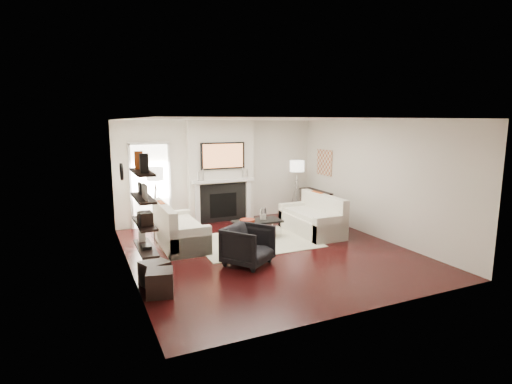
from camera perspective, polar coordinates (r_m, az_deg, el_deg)
name	(u,v)px	position (r m, az deg, el deg)	size (l,w,h in m)	color
room_envelope	(268,187)	(8.09, 1.75, 0.73)	(6.00, 6.00, 6.00)	black
chimney_breast	(221,171)	(10.73, -5.01, 2.96)	(1.80, 0.25, 2.70)	silver
fireplace_surround	(223,203)	(10.73, -4.71, -1.52)	(1.30, 0.02, 1.04)	black
firebox	(223,205)	(10.74, -4.69, -1.89)	(0.75, 0.02, 0.65)	black
mantel_pilaster_l	(197,204)	(10.49, -8.36, -1.70)	(0.12, 0.08, 1.10)	white
mantel_pilaster_r	(248,200)	(10.96, -1.11, -1.09)	(0.12, 0.08, 1.10)	white
mantel_shelf	(224,181)	(10.58, -4.66, 1.61)	(1.70, 0.18, 0.07)	white
tv_body	(223,156)	(10.53, -4.76, 5.19)	(1.20, 0.06, 0.70)	black
tv_screen	(223,156)	(10.50, -4.70, 5.17)	(1.10, 0.01, 0.62)	#BF723F
candlestick_l_tall	(203,175)	(10.40, -7.55, 2.44)	(0.04, 0.04, 0.30)	silver
candlestick_l_short	(198,176)	(10.37, -8.23, 2.23)	(0.04, 0.04, 0.24)	silver
candlestick_r_tall	(243,173)	(10.76, -1.93, 2.77)	(0.04, 0.04, 0.30)	silver
candlestick_r_short	(247,174)	(10.82, -1.29, 2.65)	(0.04, 0.04, 0.24)	silver
hallway_panel	(151,186)	(10.42, -14.83, 0.79)	(0.90, 0.02, 2.10)	white
door_trim_l	(131,188)	(10.33, -17.43, 0.59)	(0.06, 0.06, 2.16)	white
door_trim_r	(170,185)	(10.48, -12.22, 0.95)	(0.06, 0.06, 2.16)	white
door_trim_top	(149,143)	(10.29, -15.07, 6.72)	(1.02, 0.06, 0.06)	white
rug	(255,241)	(9.02, -0.21, -7.07)	(2.60, 2.00, 0.01)	beige
loveseat_left_base	(181,236)	(8.85, -10.71, -6.21)	(0.85, 1.80, 0.42)	silver
loveseat_left_back	(165,224)	(8.70, -12.92, -4.42)	(0.18, 1.80, 0.80)	silver
loveseat_left_arm_n	(190,242)	(8.07, -9.35, -7.09)	(0.85, 0.18, 0.60)	silver
loveseat_left_arm_s	(172,224)	(9.59, -11.88, -4.44)	(0.85, 0.18, 0.60)	silver
loveseat_left_cushion	(183,224)	(8.79, -10.45, -4.55)	(0.63, 1.44, 0.10)	silver
pillow_left_orange	(161,211)	(8.94, -13.36, -2.70)	(0.10, 0.42, 0.42)	#B34A16
pillow_left_charcoal	(167,218)	(8.37, -12.56, -3.60)	(0.10, 0.40, 0.40)	black
loveseat_right_base	(311,225)	(9.75, 7.90, -4.63)	(0.85, 1.80, 0.42)	silver
loveseat_right_back	(323,211)	(9.85, 9.59, -2.63)	(0.18, 1.80, 0.80)	silver
loveseat_right_arm_n	(331,229)	(9.07, 10.64, -5.22)	(0.85, 0.18, 0.60)	silver
loveseat_right_arm_s	(295,214)	(10.40, 5.53, -3.15)	(0.85, 0.18, 0.60)	silver
loveseat_right_cushion	(310,214)	(9.66, 7.68, -3.17)	(0.63, 1.44, 0.10)	silver
pillow_right_orange	(317,200)	(10.05, 8.68, -1.16)	(0.10, 0.42, 0.42)	#B34A16
pillow_right_charcoal	(331,205)	(9.57, 10.62, -1.84)	(0.10, 0.40, 0.40)	black
coffee_table	(257,221)	(9.19, 0.19, -4.21)	(1.10, 0.55, 0.04)	black
coffee_leg_nw	(241,235)	(8.86, -2.18, -6.16)	(0.02, 0.02, 0.38)	silver
coffee_leg_ne	(281,230)	(9.26, 3.58, -5.45)	(0.02, 0.02, 0.38)	silver
coffee_leg_sw	(234,230)	(9.25, -3.21, -5.47)	(0.02, 0.02, 0.38)	silver
coffee_leg_se	(272,226)	(9.64, 2.36, -4.82)	(0.02, 0.02, 0.38)	silver
hurricane_glass	(263,214)	(9.21, 1.04, -3.15)	(0.16, 0.16, 0.27)	white
hurricane_candle	(263,217)	(9.23, 1.04, -3.54)	(0.09, 0.09, 0.13)	white
copper_bowl	(247,220)	(9.08, -1.25, -4.09)	(0.34, 0.34, 0.06)	#BA381F
armchair	(248,244)	(7.53, -1.14, -7.37)	(0.78, 0.73, 0.81)	black
lamp_left_post	(156,209)	(9.83, -14.04, -2.37)	(0.02, 0.02, 1.20)	silver
lamp_left_shade	(155,174)	(9.69, -14.25, 2.55)	(0.40, 0.40, 0.30)	white
lamp_left_leg_a	(161,209)	(9.85, -13.41, -2.32)	(0.02, 0.02, 1.25)	silver
lamp_left_leg_b	(153,208)	(9.92, -14.46, -2.29)	(0.02, 0.02, 1.25)	silver
lamp_left_leg_c	(155,210)	(9.73, -14.26, -2.50)	(0.02, 0.02, 1.25)	silver
lamp_right_post	(297,196)	(11.24, 5.81, -0.60)	(0.02, 0.02, 1.20)	silver
lamp_right_shade	(297,166)	(11.12, 5.89, 3.71)	(0.40, 0.40, 0.30)	white
lamp_right_leg_a	(300,196)	(11.30, 6.29, -0.56)	(0.02, 0.02, 1.25)	silver
lamp_right_leg_b	(293,196)	(11.30, 5.33, -0.54)	(0.02, 0.02, 1.25)	silver
lamp_right_leg_c	(297,197)	(11.13, 5.81, -0.71)	(0.02, 0.02, 1.25)	silver
console_top	(316,191)	(11.35, 8.52, 0.10)	(0.35, 1.20, 0.04)	black
console_leg_n	(326,208)	(10.97, 10.02, -2.27)	(0.30, 0.04, 0.71)	black
console_leg_s	(305,201)	(11.87, 7.04, -1.27)	(0.30, 0.04, 0.71)	black
wall_art	(324,163)	(11.19, 9.76, 4.17)	(0.03, 0.70, 0.70)	tan
shelf_bottom	(146,248)	(6.54, -15.49, -7.73)	(0.25, 1.00, 0.04)	black
shelf_lower	(144,223)	(6.43, -15.65, -4.33)	(0.25, 1.00, 0.04)	black
shelf_upper	(143,198)	(6.35, -15.82, -0.83)	(0.25, 1.00, 0.04)	black
shelf_top	(142,172)	(6.29, -15.99, 2.76)	(0.25, 1.00, 0.04)	black
decor_magfile_a	(144,163)	(6.03, -15.72, 3.99)	(0.12, 0.10, 0.28)	black
decor_magfile_b	(139,160)	(6.54, -16.41, 4.39)	(0.12, 0.10, 0.28)	#B34A16
decor_frame_a	(145,192)	(6.13, -15.60, 0.03)	(0.04, 0.30, 0.22)	white
decor_frame_b	(140,188)	(6.61, -16.24, 0.52)	(0.04, 0.22, 0.18)	black
decor_wine_rack	(146,218)	(6.23, -15.45, -3.66)	(0.18, 0.25, 0.20)	black
decor_box_small	(142,216)	(6.61, -15.97, -3.26)	(0.15, 0.12, 0.12)	black
decor_books	(146,247)	(6.46, -15.40, -7.56)	(0.14, 0.20, 0.05)	black
decor_box_tall	(142,236)	(6.83, -15.98, -6.05)	(0.10, 0.10, 0.18)	white
clock_rim	(121,172)	(8.17, -18.66, 2.78)	(0.34, 0.34, 0.04)	black
clock_face	(123,172)	(8.17, -18.49, 2.79)	(0.29, 0.29, 0.01)	white
ottoman_near	(155,273)	(6.88, -14.26, -11.19)	(0.40, 0.40, 0.40)	black
ottoman_far	(160,283)	(6.48, -13.57, -12.50)	(0.40, 0.40, 0.40)	black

